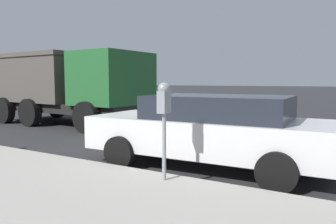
# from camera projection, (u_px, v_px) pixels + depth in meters

# --- Properties ---
(ground_plane) EXTENTS (220.00, 220.00, 0.00)m
(ground_plane) POSITION_uv_depth(u_px,v_px,m) (194.00, 154.00, 7.64)
(ground_plane) COLOR #2B2B2D
(parking_meter) EXTENTS (0.21, 0.19, 1.51)m
(parking_meter) POSITION_uv_depth(u_px,v_px,m) (164.00, 106.00, 4.97)
(parking_meter) COLOR gray
(parking_meter) RESTS_ON sidewalk
(car_white) EXTENTS (2.19, 4.79, 1.42)m
(car_white) POSITION_uv_depth(u_px,v_px,m) (211.00, 129.00, 6.38)
(car_white) COLOR silver
(car_white) RESTS_ON ground_plane
(dump_truck) EXTENTS (3.09, 6.87, 2.78)m
(dump_truck) POSITION_uv_depth(u_px,v_px,m) (66.00, 84.00, 12.95)
(dump_truck) COLOR black
(dump_truck) RESTS_ON ground_plane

